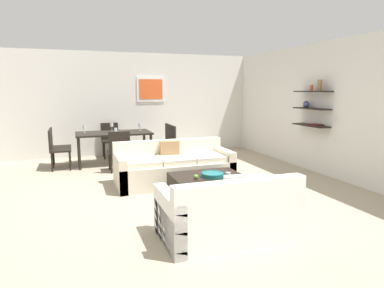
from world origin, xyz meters
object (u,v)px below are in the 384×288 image
object	(u,v)px
decorative_bowl	(213,174)
wine_glass_foot	(116,130)
coffee_table	(210,188)
dining_table	(114,135)
dining_chair_right_far	(164,139)
wine_glass_right_far	(140,125)
candle_jar	(228,175)
dining_chair_left_far	(57,144)
dining_chair_left_near	(56,147)
sofa_beige	(174,168)
wine_glass_head	(112,125)
apple_on_coffee_table	(196,177)
dining_chair_foot	(119,149)
wine_glass_left_far	(84,127)
loveseat_white	(227,213)
dining_chair_right_near	(168,141)
dining_chair_head	(110,138)

from	to	relation	value
decorative_bowl	wine_glass_foot	distance (m)	3.08
coffee_table	dining_table	size ratio (longest dim) A/B	0.66
dining_chair_right_far	wine_glass_right_far	size ratio (longest dim) A/B	4.92
candle_jar	wine_glass_foot	distance (m)	3.28
dining_chair_left_far	wine_glass_right_far	bearing A→B (deg)	-2.74
decorative_bowl	dining_chair_left_near	size ratio (longest dim) A/B	0.41
sofa_beige	wine_glass_head	world-z (taller)	wine_glass_head
decorative_bowl	wine_glass_right_far	bearing A→B (deg)	98.67
sofa_beige	coffee_table	world-z (taller)	sofa_beige
candle_jar	wine_glass_head	bearing A→B (deg)	109.98
apple_on_coffee_table	dining_chair_left_far	size ratio (longest dim) A/B	0.08
dining_chair_foot	wine_glass_left_far	distance (m)	1.22
loveseat_white	dining_table	xyz separation A→B (m)	(-0.79, 4.52, 0.38)
coffee_table	apple_on_coffee_table	bearing A→B (deg)	-169.19
dining_chair_right_far	wine_glass_right_far	distance (m)	0.73
dining_chair_left_far	wine_glass_head	world-z (taller)	wine_glass_head
sofa_beige	coffee_table	size ratio (longest dim) A/B	1.89
dining_chair_foot	dining_chair_right_near	bearing A→B (deg)	27.42
dining_chair_left_near	dining_chair_right_near	xyz separation A→B (m)	(2.52, 0.00, 0.00)
coffee_table	wine_glass_left_far	xyz separation A→B (m)	(-1.75, 3.32, 0.69)
dining_chair_right_far	dining_table	bearing A→B (deg)	-170.87
dining_table	dining_chair_foot	bearing A→B (deg)	-90.00
candle_jar	wine_glass_right_far	world-z (taller)	wine_glass_right_far
loveseat_white	wine_glass_foot	world-z (taller)	wine_glass_foot
dining_table	dining_chair_foot	distance (m)	0.87
sofa_beige	dining_chair_right_far	distance (m)	2.34
dining_chair_left_far	dining_chair_right_far	xyz separation A→B (m)	(2.52, 0.00, 0.00)
dining_chair_right_near	dining_chair_left_far	bearing A→B (deg)	170.87
sofa_beige	candle_jar	bearing A→B (deg)	-67.73
dining_chair_foot	candle_jar	bearing A→B (deg)	-61.38
dining_chair_left_near	dining_chair_right_far	xyz separation A→B (m)	(2.52, 0.41, 0.00)
dining_table	dining_chair_head	distance (m)	0.87
coffee_table	wine_glass_right_far	bearing A→B (deg)	97.87
dining_chair_foot	dining_chair_right_far	distance (m)	1.65
apple_on_coffee_table	dining_chair_foot	bearing A→B (deg)	109.62
dining_chair_left_near	dining_chair_right_far	size ratio (longest dim) A/B	1.00
coffee_table	dining_chair_foot	xyz separation A→B (m)	(-1.11, 2.35, 0.31)
candle_jar	dining_table	xyz separation A→B (m)	(-1.36, 3.35, 0.26)
dining_chair_right_near	wine_glass_foot	world-z (taller)	wine_glass_foot
sofa_beige	dining_chair_left_far	xyz separation A→B (m)	(-2.10, 2.29, 0.21)
dining_chair_right_near	wine_glass_foot	size ratio (longest dim) A/B	6.02
dining_chair_left_far	wine_glass_foot	bearing A→B (deg)	-25.19
decorative_bowl	dining_chair_head	distance (m)	4.23
candle_jar	dining_chair_head	xyz separation A→B (m)	(-1.36, 4.21, 0.08)
candle_jar	dining_chair_head	world-z (taller)	dining_chair_head
coffee_table	wine_glass_head	world-z (taller)	wine_glass_head
dining_chair_head	loveseat_white	bearing A→B (deg)	-81.64
apple_on_coffee_table	dining_chair_left_far	xyz separation A→B (m)	(-2.12, 3.46, 0.09)
candle_jar	wine_glass_right_far	xyz separation A→B (m)	(-0.71, 3.46, 0.46)
dining_chair_right_near	wine_glass_left_far	bearing A→B (deg)	170.65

